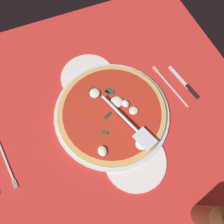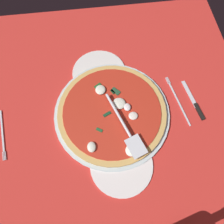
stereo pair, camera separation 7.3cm
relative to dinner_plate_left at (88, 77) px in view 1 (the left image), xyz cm
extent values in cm
cube|color=red|center=(18.39, 1.04, -0.90)|extent=(110.75, 110.75, 0.80)
cylinder|color=silver|center=(18.70, 2.99, 0.20)|extent=(42.89, 42.89, 1.40)
cylinder|color=white|center=(0.00, 0.00, 0.00)|extent=(21.72, 21.72, 1.00)
cylinder|color=white|center=(37.51, 3.87, 0.00)|extent=(21.37, 21.37, 1.00)
cylinder|color=tan|center=(18.70, 2.99, 1.49)|extent=(40.02, 40.02, 1.18)
cylinder|color=red|center=(18.70, 2.99, 2.23)|extent=(36.03, 36.03, 0.30)
ellipsoid|color=silver|center=(21.45, 10.31, 2.79)|extent=(3.12, 3.32, 0.82)
ellipsoid|color=white|center=(9.57, -0.27, 2.97)|extent=(4.07, 3.87, 1.18)
ellipsoid|color=silver|center=(30.93, -5.45, 3.01)|extent=(3.68, 2.96, 1.25)
ellipsoid|color=white|center=(16.08, 5.90, 2.96)|extent=(4.62, 4.84, 1.16)
ellipsoid|color=white|center=(17.88, 8.67, 2.93)|extent=(3.05, 2.58, 1.10)
ellipsoid|color=white|center=(33.72, 7.57, 2.88)|extent=(4.07, 3.88, 1.00)
cube|color=#19371C|center=(10.74, 4.23, 2.53)|extent=(2.23, 1.85, 0.30)
cube|color=#244B2E|center=(10.65, 5.37, 2.53)|extent=(3.84, 3.82, 0.30)
cube|color=#153C22|center=(19.57, 0.75, 2.53)|extent=(2.23, 3.14, 0.30)
cube|color=#1E5027|center=(25.15, -2.32, 2.53)|extent=(2.06, 2.49, 0.30)
cube|color=#1E5322|center=(7.44, -1.17, 2.53)|extent=(2.50, 3.00, 0.30)
cube|color=silver|center=(32.73, 9.30, 3.79)|extent=(8.59, 7.45, 0.30)
cylinder|color=silver|center=(20.90, 4.91, 4.14)|extent=(17.25, 7.20, 1.00)
cube|color=silver|center=(20.23, -37.24, 0.23)|extent=(16.06, 3.13, 0.25)
cube|color=silver|center=(29.76, -36.18, 0.23)|extent=(3.00, 0.69, 0.25)
cube|color=silver|center=(29.69, -35.74, 0.23)|extent=(3.00, 0.69, 0.25)
cube|color=silver|center=(29.62, -35.31, 0.23)|extent=(3.00, 0.69, 0.25)
cube|color=white|center=(17.31, 31.75, -0.20)|extent=(22.28, 16.00, 0.60)
cube|color=silver|center=(17.84, 29.00, 0.23)|extent=(18.45, 4.07, 0.25)
cube|color=silver|center=(7.11, 27.41, 0.23)|extent=(2.99, 0.78, 0.25)
cube|color=silver|center=(7.19, 26.98, 0.23)|extent=(2.99, 0.78, 0.25)
cube|color=silver|center=(7.27, 26.55, 0.23)|extent=(2.99, 0.78, 0.25)
cube|color=black|center=(21.92, 35.47, 0.50)|extent=(7.06, 2.48, 0.80)
cube|color=silver|center=(14.23, 34.01, 0.23)|extent=(12.22, 3.65, 0.25)
cylinder|color=#4E2A14|center=(60.65, 15.87, 6.11)|extent=(6.58, 6.58, 13.23)
camera|label=1|loc=(44.66, -7.58, 69.92)|focal=32.27mm
camera|label=2|loc=(46.51, -0.47, 69.92)|focal=32.27mm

